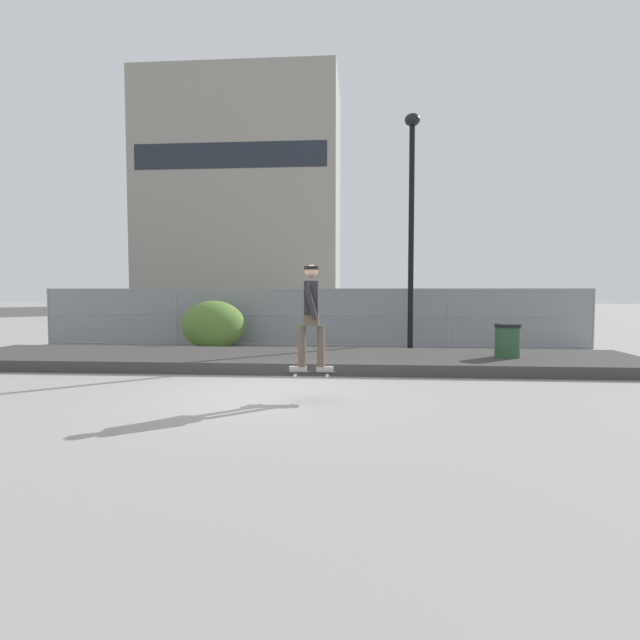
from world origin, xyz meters
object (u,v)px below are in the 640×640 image
at_px(skateboard, 311,373).
at_px(shrub_left, 214,325).
at_px(street_lamp, 412,205).
at_px(parked_car_near, 179,315).
at_px(skater, 311,311).
at_px(trash_bin, 507,346).

xyz_separation_m(skateboard, shrub_left, (-3.63, 6.86, 0.29)).
bearing_deg(street_lamp, parked_car_near, 155.25).
relative_size(parked_car_near, shrub_left, 2.35).
bearing_deg(street_lamp, shrub_left, 178.92).
distance_m(skateboard, shrub_left, 7.77).
relative_size(skater, street_lamp, 0.26).
height_order(parked_car_near, shrub_left, parked_car_near).
bearing_deg(street_lamp, trash_bin, -57.81).
distance_m(parked_car_near, trash_bin, 12.30).
xyz_separation_m(skateboard, trash_bin, (4.17, 3.71, 0.07)).
xyz_separation_m(skater, trash_bin, (4.17, 3.71, -0.94)).
bearing_deg(trash_bin, skateboard, -138.37).
relative_size(street_lamp, parked_car_near, 1.52).
bearing_deg(parked_car_near, street_lamp, -24.75).
distance_m(street_lamp, trash_bin, 5.18).
relative_size(skateboard, parked_car_near, 0.18).
height_order(parked_car_near, trash_bin, parked_car_near).
xyz_separation_m(street_lamp, shrub_left, (-5.89, 0.11, -3.50)).
height_order(skateboard, trash_bin, trash_bin).
xyz_separation_m(shrub_left, trash_bin, (7.80, -3.15, -0.22)).
distance_m(skateboard, parked_car_near, 12.18).
xyz_separation_m(skateboard, parked_car_near, (-6.03, 10.57, 0.38)).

